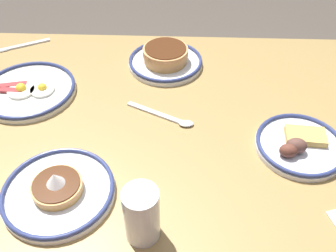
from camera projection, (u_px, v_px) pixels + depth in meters
dining_table at (161, 160)px, 1.08m from camera, size 1.41×1.00×0.72m
plate_near_main at (28, 90)px, 1.11m from camera, size 0.28×0.28×0.04m
plate_center_pancakes at (58, 190)px, 0.84m from camera, size 0.25×0.25×0.07m
plate_far_companion at (166, 59)px, 1.21m from camera, size 0.24×0.24×0.06m
plate_far_side at (299, 145)px, 0.95m from camera, size 0.22×0.22×0.05m
drinking_glass at (142, 217)px, 0.74m from camera, size 0.07×0.07×0.13m
butter_knife at (16, 47)px, 1.30m from camera, size 0.21×0.12×0.01m
tea_spoon at (169, 118)px, 1.04m from camera, size 0.19×0.10×0.01m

